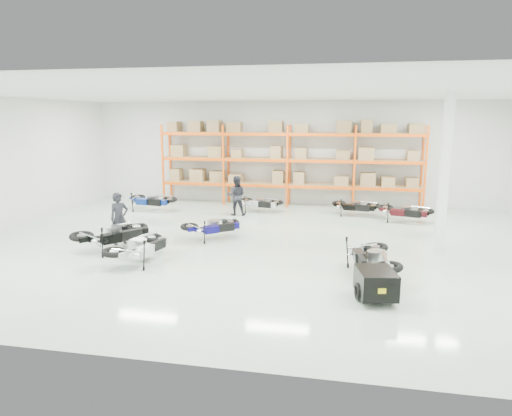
% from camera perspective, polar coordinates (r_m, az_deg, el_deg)
% --- Properties ---
extents(room, '(18.00, 18.00, 18.00)m').
position_cam_1_polar(room, '(13.51, 0.72, 4.63)').
color(room, '#B8CDBC').
rests_on(room, ground).
extents(pallet_rack, '(11.28, 0.98, 3.62)m').
position_cam_1_polar(pallet_rack, '(19.86, 4.09, 6.76)').
color(pallet_rack, '#FF570D').
rests_on(pallet_rack, ground).
extents(structural_column, '(0.25, 0.25, 4.50)m').
position_cam_1_polar(structural_column, '(14.07, 22.48, 4.04)').
color(structural_column, white).
rests_on(structural_column, ground).
extents(moto_blue_centre, '(1.86, 1.73, 1.11)m').
position_cam_1_polar(moto_blue_centre, '(14.54, -5.41, -1.86)').
color(moto_blue_centre, '#0B0850').
rests_on(moto_blue_centre, ground).
extents(moto_silver_left, '(1.32, 2.00, 1.19)m').
position_cam_1_polar(moto_silver_left, '(12.51, -14.24, -4.15)').
color(moto_silver_left, '#AEAFB5').
rests_on(moto_silver_left, ground).
extents(moto_black_far_left, '(2.04, 2.19, 1.30)m').
position_cam_1_polar(moto_black_far_left, '(13.87, -17.40, -2.60)').
color(moto_black_far_left, black).
rests_on(moto_black_far_left, ground).
extents(moto_touring_right, '(1.18, 2.01, 1.23)m').
position_cam_1_polar(moto_touring_right, '(11.51, 14.31, -5.40)').
color(moto_touring_right, black).
rests_on(moto_touring_right, ground).
extents(trailer, '(0.92, 1.62, 0.66)m').
position_cam_1_polar(trailer, '(10.05, 14.74, -9.06)').
color(trailer, black).
rests_on(trailer, ground).
extents(moto_back_a, '(2.00, 1.24, 1.21)m').
position_cam_1_polar(moto_back_a, '(19.34, -13.10, 1.34)').
color(moto_back_a, navy).
rests_on(moto_back_a, ground).
extents(moto_back_b, '(1.74, 1.09, 1.05)m').
position_cam_1_polar(moto_back_b, '(18.60, 0.43, 0.99)').
color(moto_back_b, silver).
rests_on(moto_back_b, ground).
extents(moto_back_c, '(1.76, 1.11, 1.06)m').
position_cam_1_polar(moto_back_c, '(18.31, 12.28, 0.59)').
color(moto_back_c, black).
rests_on(moto_back_c, ground).
extents(moto_back_d, '(1.92, 1.34, 1.13)m').
position_cam_1_polar(moto_back_d, '(17.66, 18.06, 0.01)').
color(moto_back_d, '#3A0B10').
rests_on(moto_back_d, ground).
extents(person_left, '(0.66, 0.69, 1.59)m').
position_cam_1_polar(person_left, '(14.46, -16.71, -1.27)').
color(person_left, black).
rests_on(person_left, ground).
extents(person_back, '(0.86, 0.73, 1.56)m').
position_cam_1_polar(person_back, '(17.97, -2.49, 1.56)').
color(person_back, black).
rests_on(person_back, ground).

